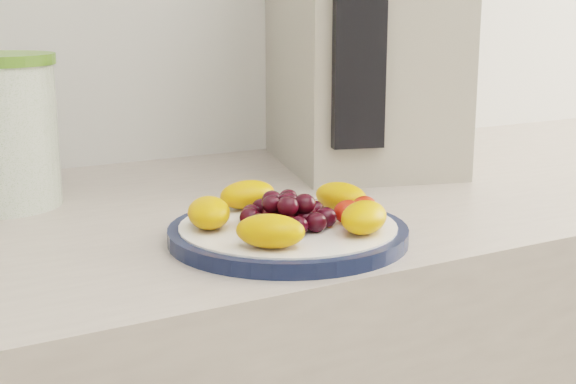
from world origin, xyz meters
TOP-DOWN VIEW (x-y plane):
  - plate_rim at (-0.10, 1.03)m, footprint 0.24×0.24m
  - plate_face at (-0.10, 1.03)m, footprint 0.22×0.22m
  - appliance_body at (0.19, 1.32)m, footprint 0.29×0.35m
  - appliance_panel at (0.09, 1.18)m, footprint 0.07×0.04m
  - fruit_plate at (-0.09, 1.03)m, footprint 0.21×0.20m

SIDE VIEW (x-z plane):
  - plate_rim at x=-0.10m, z-range 0.90..0.91m
  - plate_face at x=-0.10m, z-range 0.90..0.92m
  - fruit_plate at x=-0.09m, z-range 0.91..0.95m
  - appliance_body at x=0.19m, z-range 0.90..1.28m
  - appliance_panel at x=0.09m, z-range 0.95..1.24m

